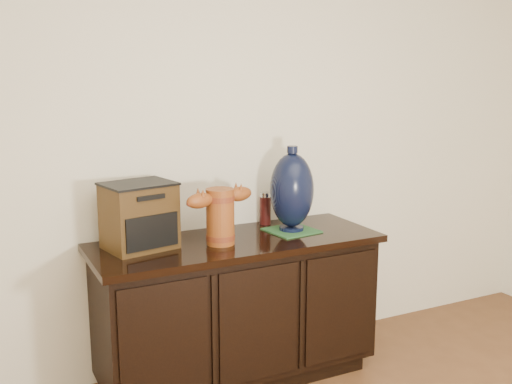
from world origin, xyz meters
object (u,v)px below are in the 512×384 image
tv_radio (139,216)px  spray_can (265,208)px  terracotta_vessel (220,213)px  lamp_base (292,191)px  sideboard (237,308)px

tv_radio → spray_can: 0.76m
terracotta_vessel → lamp_base: bearing=-6.9°
sideboard → spray_can: 0.57m
sideboard → spray_can: size_ratio=8.18×
sideboard → spray_can: bearing=38.1°
tv_radio → terracotta_vessel: bearing=-27.9°
terracotta_vessel → spray_can: terracotta_vessel is taller
lamp_base → tv_radio: bearing=176.3°
terracotta_vessel → tv_radio: (-0.37, 0.11, 0.00)m
sideboard → lamp_base: size_ratio=3.28×
sideboard → tv_radio: (-0.47, 0.07, 0.53)m
sideboard → tv_radio: 0.71m
sideboard → lamp_base: lamp_base is taller
tv_radio → spray_can: bearing=-0.8°
lamp_base → terracotta_vessel: bearing=-172.6°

